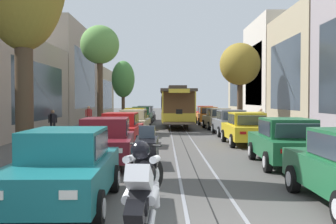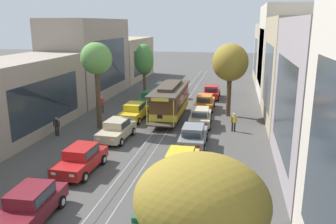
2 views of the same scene
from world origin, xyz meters
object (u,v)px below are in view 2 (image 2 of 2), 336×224
(parked_car_maroon_second_left, at_px, (30,205))
(street_tree_kerb_right_near, at_px, (201,203))
(parked_car_orange_sixth_right, at_px, (205,102))
(fire_hydrant, at_px, (8,204))
(parked_car_red_far_right, at_px, (211,92))
(parked_car_green_second_right, at_px, (158,222))
(pedestrian_on_right_pavement, at_px, (102,104))
(parked_car_red_mid_left, at_px, (81,159))
(cable_car_trolley, at_px, (170,101))
(parked_car_grey_fourth_right, at_px, (193,136))
(pedestrian_crossing_far, at_px, (234,121))
(street_tree_kerb_right_second, at_px, (230,63))
(parked_car_beige_fourth_left, at_px, (117,130))
(parked_car_yellow_mid_right, at_px, (180,163))
(parked_car_yellow_fifth_left, at_px, (134,112))
(street_tree_kerb_left_second, at_px, (96,61))
(parked_car_green_sixth_left, at_px, (150,98))
(pedestrian_on_left_pavement, at_px, (57,125))
(parked_car_beige_fifth_right, at_px, (200,117))
(street_tree_kerb_left_mid, at_px, (144,60))
(parked_car_grey_far_left, at_px, (162,89))

(parked_car_maroon_second_left, height_order, street_tree_kerb_right_near, street_tree_kerb_right_near)
(parked_car_orange_sixth_right, bearing_deg, fire_hydrant, -108.30)
(parked_car_red_far_right, bearing_deg, parked_car_green_second_right, -90.21)
(parked_car_maroon_second_left, distance_m, pedestrian_on_right_pavement, 19.71)
(parked_car_red_mid_left, height_order, fire_hydrant, parked_car_red_mid_left)
(cable_car_trolley, bearing_deg, parked_car_grey_fourth_right, -67.03)
(street_tree_kerb_right_near, bearing_deg, parked_car_red_far_right, 93.57)
(pedestrian_crossing_far, xyz_separation_m, fire_hydrant, (-10.44, -15.15, -0.47))
(parked_car_red_mid_left, distance_m, street_tree_kerb_right_second, 17.84)
(parked_car_beige_fourth_left, bearing_deg, pedestrian_crossing_far, 23.66)
(parked_car_beige_fourth_left, bearing_deg, street_tree_kerb_right_second, 47.10)
(parked_car_yellow_mid_right, height_order, pedestrian_on_right_pavement, pedestrian_on_right_pavement)
(parked_car_yellow_fifth_left, bearing_deg, parked_car_green_second_right, -70.35)
(parked_car_green_second_right, distance_m, street_tree_kerb_right_second, 21.48)
(fire_hydrant, bearing_deg, street_tree_kerb_left_second, 94.09)
(cable_car_trolley, bearing_deg, pedestrian_crossing_far, -27.77)
(parked_car_maroon_second_left, height_order, cable_car_trolley, cable_car_trolley)
(pedestrian_on_right_pavement, bearing_deg, pedestrian_crossing_far, -15.45)
(parked_car_yellow_fifth_left, relative_size, parked_car_green_second_right, 1.00)
(parked_car_red_mid_left, distance_m, parked_car_red_far_right, 23.67)
(street_tree_kerb_right_near, distance_m, pedestrian_crossing_far, 20.01)
(parked_car_orange_sixth_right, relative_size, cable_car_trolley, 0.48)
(parked_car_yellow_fifth_left, distance_m, parked_car_green_sixth_left, 5.95)
(pedestrian_on_left_pavement, bearing_deg, parked_car_red_mid_left, -51.03)
(parked_car_grey_fourth_right, relative_size, pedestrian_crossing_far, 2.76)
(parked_car_green_second_right, distance_m, parked_car_beige_fifth_right, 17.06)
(parked_car_maroon_second_left, distance_m, parked_car_green_sixth_left, 23.36)
(parked_car_beige_fourth_left, xyz_separation_m, pedestrian_on_left_pavement, (-5.03, -0.09, 0.09))
(parked_car_beige_fourth_left, xyz_separation_m, street_tree_kerb_left_mid, (-2.44, 17.55, 3.55))
(parked_car_beige_fourth_left, height_order, parked_car_orange_sixth_right, same)
(street_tree_kerb_left_second, bearing_deg, parked_car_yellow_fifth_left, 53.74)
(pedestrian_on_left_pavement, xyz_separation_m, pedestrian_on_right_pavement, (0.81, 7.63, 0.08))
(street_tree_kerb_left_mid, distance_m, pedestrian_crossing_far, 18.08)
(parked_car_green_second_right, distance_m, street_tree_kerb_left_mid, 30.89)
(parked_car_beige_fourth_left, distance_m, cable_car_trolley, 7.69)
(street_tree_kerb_right_near, bearing_deg, parked_car_maroon_second_left, 153.28)
(parked_car_beige_fifth_right, bearing_deg, cable_car_trolley, 147.36)
(street_tree_kerb_right_near, xyz_separation_m, pedestrian_crossing_far, (0.78, 19.74, -3.15))
(parked_car_green_second_right, distance_m, parked_car_orange_sixth_right, 22.93)
(parked_car_beige_fourth_left, height_order, parked_car_grey_far_left, same)
(parked_car_grey_fourth_right, distance_m, parked_car_beige_fifth_right, 5.42)
(street_tree_kerb_right_near, distance_m, pedestrian_on_left_pavement, 20.77)
(street_tree_kerb_left_mid, bearing_deg, fire_hydrant, -88.16)
(pedestrian_on_right_pavement, bearing_deg, street_tree_kerb_left_mid, 79.95)
(street_tree_kerb_left_mid, height_order, street_tree_kerb_right_second, street_tree_kerb_right_second)
(parked_car_maroon_second_left, relative_size, parked_car_beige_fifth_right, 1.00)
(parked_car_orange_sixth_right, bearing_deg, street_tree_kerb_right_near, -85.08)
(parked_car_yellow_mid_right, relative_size, fire_hydrant, 5.20)
(parked_car_beige_fifth_right, bearing_deg, pedestrian_crossing_far, -22.18)
(parked_car_grey_fourth_right, relative_size, street_tree_kerb_left_mid, 0.69)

